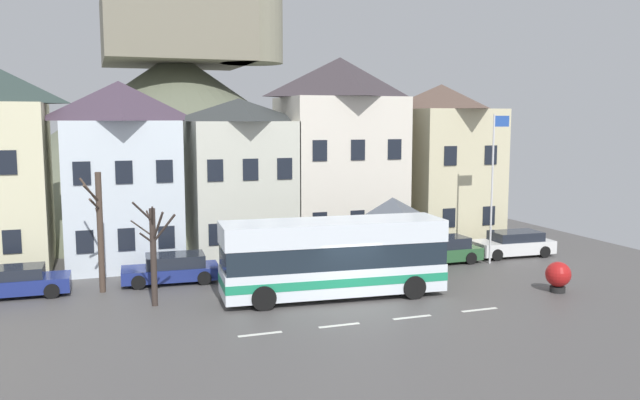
{
  "coord_description": "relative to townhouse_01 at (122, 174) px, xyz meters",
  "views": [
    {
      "loc": [
        -9.91,
        -23.45,
        7.58
      ],
      "look_at": [
        0.11,
        5.13,
        3.81
      ],
      "focal_mm": 36.76,
      "sensor_mm": 36.0,
      "label": 1
    }
  ],
  "objects": [
    {
      "name": "ground_plane",
      "position": [
        8.44,
        -11.68,
        -4.77
      ],
      "size": [
        40.0,
        60.0,
        0.07
      ],
      "color": "#504E4D"
    },
    {
      "name": "townhouse_01",
      "position": [
        0.0,
        0.0,
        0.0
      ],
      "size": [
        5.68,
        5.42,
        9.48
      ],
      "color": "silver",
      "rests_on": "ground_plane"
    },
    {
      "name": "townhouse_02",
      "position": [
        6.17,
        -0.16,
        -0.41
      ],
      "size": [
        5.4,
        5.11,
        8.67
      ],
      "color": "beige",
      "rests_on": "ground_plane"
    },
    {
      "name": "townhouse_03",
      "position": [
        12.06,
        0.0,
        0.77
      ],
      "size": [
        6.49,
        5.42,
        11.02
      ],
      "color": "silver",
      "rests_on": "ground_plane"
    },
    {
      "name": "townhouse_04",
      "position": [
        19.04,
        0.78,
        0.1
      ],
      "size": [
        5.3,
        6.99,
        9.67
      ],
      "color": "beige",
      "rests_on": "ground_plane"
    },
    {
      "name": "hilltop_castle",
      "position": [
        5.34,
        19.22,
        2.11
      ],
      "size": [
        37.6,
        37.6,
        19.34
      ],
      "color": "#606550",
      "rests_on": "ground_plane"
    },
    {
      "name": "transit_bus",
      "position": [
        8.1,
        -9.54,
        -3.07
      ],
      "size": [
        9.67,
        3.24,
        3.31
      ],
      "rotation": [
        0.0,
        0.0,
        -0.07
      ],
      "color": "white",
      "rests_on": "ground_plane"
    },
    {
      "name": "bus_shelter",
      "position": [
        12.47,
        -6.19,
        -1.69
      ],
      "size": [
        3.6,
        3.6,
        3.73
      ],
      "color": "#473D33",
      "rests_on": "ground_plane"
    },
    {
      "name": "parked_car_00",
      "position": [
        1.9,
        -4.71,
        -4.09
      ],
      "size": [
        4.51,
        2.19,
        1.32
      ],
      "rotation": [
        0.0,
        0.0,
        3.08
      ],
      "color": "navy",
      "rests_on": "ground_plane"
    },
    {
      "name": "parked_car_01",
      "position": [
        15.67,
        -5.19,
        -4.07
      ],
      "size": [
        4.54,
        1.95,
        1.38
      ],
      "rotation": [
        0.0,
        0.0,
        3.15
      ],
      "color": "#2C5B33",
      "rests_on": "ground_plane"
    },
    {
      "name": "parked_car_02",
      "position": [
        20.47,
        -4.95,
        -4.07
      ],
      "size": [
        4.57,
        2.18,
        1.37
      ],
      "rotation": [
        0.0,
        0.0,
        3.09
      ],
      "color": "silver",
      "rests_on": "ground_plane"
    },
    {
      "name": "parked_car_03",
      "position": [
        -4.69,
        -4.96,
        -4.1
      ],
      "size": [
        4.25,
        1.96,
        1.29
      ],
      "rotation": [
        0.0,
        0.0,
        -0.02
      ],
      "color": "navy",
      "rests_on": "ground_plane"
    },
    {
      "name": "pedestrian_00",
      "position": [
        12.84,
        -7.31,
        -3.97
      ],
      "size": [
        0.29,
        0.33,
        1.47
      ],
      "color": "#38332D",
      "rests_on": "ground_plane"
    },
    {
      "name": "pedestrian_01",
      "position": [
        13.7,
        -7.38,
        -3.86
      ],
      "size": [
        0.32,
        0.28,
        1.56
      ],
      "color": "#2D2D38",
      "rests_on": "ground_plane"
    },
    {
      "name": "public_bench",
      "position": [
        11.01,
        -3.78,
        -4.27
      ],
      "size": [
        1.43,
        0.48,
        0.87
      ],
      "color": "#33473D",
      "rests_on": "ground_plane"
    },
    {
      "name": "flagpole",
      "position": [
        18.24,
        -6.17,
        -0.26
      ],
      "size": [
        0.95,
        0.1,
        7.8
      ],
      "color": "silver",
      "rests_on": "ground_plane"
    },
    {
      "name": "harbour_buoy",
      "position": [
        17.68,
        -12.11,
        -3.99
      ],
      "size": [
        1.1,
        1.1,
        1.35
      ],
      "color": "black",
      "rests_on": "ground_plane"
    },
    {
      "name": "bare_tree_00",
      "position": [
        0.77,
        -8.44,
        -2.46
      ],
      "size": [
        1.69,
        1.74,
        4.39
      ],
      "color": "#382D28",
      "rests_on": "ground_plane"
    },
    {
      "name": "bare_tree_01",
      "position": [
        -1.23,
        -5.5,
        -1.93
      ],
      "size": [
        0.93,
        1.71,
        5.29
      ],
      "color": "#47382D",
      "rests_on": "ground_plane"
    }
  ]
}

